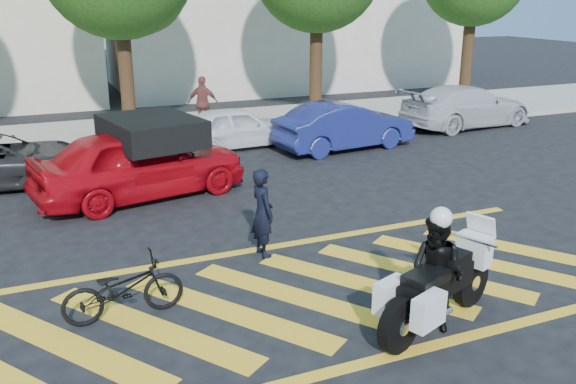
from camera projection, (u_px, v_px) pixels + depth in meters
name	position (u px, v px, depth m)	size (l,w,h in m)	color
ground	(267.00, 303.00, 8.92)	(90.00, 90.00, 0.00)	black
sidewalk	(131.00, 133.00, 19.40)	(60.00, 5.00, 0.15)	#9E998E
crosswalk	(264.00, 303.00, 8.91)	(12.33, 4.00, 0.01)	yellow
officer_bike	(262.00, 213.00, 10.33)	(0.57, 0.37, 1.55)	black
bicycle	(123.00, 289.00, 8.41)	(0.58, 1.67, 0.88)	black
police_motorcycle	(437.00, 288.00, 8.10)	(2.36, 1.28, 1.09)	black
officer_moto	(437.00, 273.00, 8.05)	(0.77, 0.60, 1.59)	black
red_convertible	(140.00, 163.00, 13.33)	(1.87, 4.64, 1.58)	#AE0811
parked_mid_right	(236.00, 127.00, 17.75)	(1.44, 3.58, 1.22)	white
parked_right	(344.00, 126.00, 17.55)	(1.44, 4.13, 1.36)	navy
parked_far_right	(466.00, 106.00, 20.54)	(1.96, 4.81, 1.40)	#BABDC2
pedestrian_right	(203.00, 103.00, 19.40)	(0.99, 0.41, 1.69)	brown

